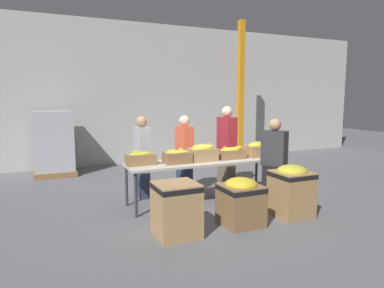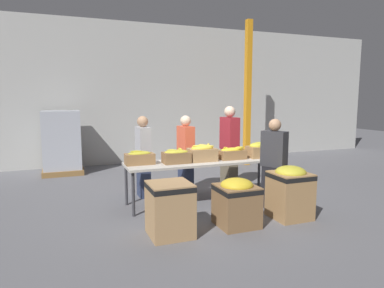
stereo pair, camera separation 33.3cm
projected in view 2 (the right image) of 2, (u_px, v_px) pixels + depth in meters
name	position (u px, v px, depth m)	size (l,w,h in m)	color
ground_plane	(204.00, 202.00, 6.24)	(30.00, 30.00, 0.00)	slate
wall_back	(147.00, 94.00, 9.93)	(16.00, 0.08, 4.00)	#B7B7B2
sorting_table	(204.00, 163.00, 6.15)	(2.82, 0.76, 0.76)	beige
banana_box_0	(140.00, 158.00, 5.80)	(0.49, 0.26, 0.25)	olive
banana_box_1	(176.00, 156.00, 5.91)	(0.46, 0.29, 0.26)	olive
banana_box_2	(202.00, 153.00, 6.11)	(0.48, 0.33, 0.31)	tan
banana_box_3	(232.00, 153.00, 6.30)	(0.49, 0.29, 0.24)	olive
banana_box_4	(258.00, 150.00, 6.48)	(0.38, 0.35, 0.29)	#A37A4C
volunteer_0	(186.00, 155.00, 6.69)	(0.24, 0.43, 1.55)	#2D3856
volunteer_1	(143.00, 157.00, 6.49)	(0.22, 0.42, 1.55)	#2D3856
volunteer_2	(229.00, 148.00, 7.14)	(0.25, 0.47, 1.72)	#6B604C
volunteer_3	(274.00, 164.00, 5.79)	(0.38, 0.46, 1.54)	black
donation_bin_0	(170.00, 207.00, 4.66)	(0.57, 0.57, 0.74)	tan
donation_bin_1	(237.00, 201.00, 5.03)	(0.57, 0.57, 0.71)	olive
donation_bin_2	(290.00, 190.00, 5.35)	(0.56, 0.56, 0.83)	#A37A4C
support_pillar	(248.00, 94.00, 9.53)	(0.16, 0.16, 4.00)	orange
pallet_stack_0	(62.00, 143.00, 8.54)	(0.96, 0.96, 1.57)	olive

